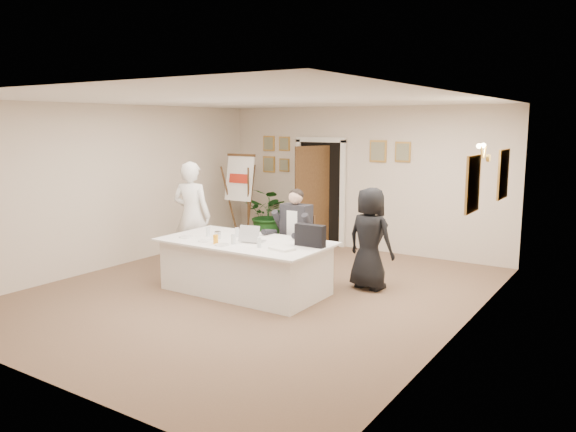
% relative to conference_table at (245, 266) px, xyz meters
% --- Properties ---
extents(floor, '(7.00, 7.00, 0.00)m').
position_rel_conference_table_xyz_m(floor, '(0.14, 0.08, -0.39)').
color(floor, brown).
rests_on(floor, ground).
extents(ceiling, '(6.00, 7.00, 0.02)m').
position_rel_conference_table_xyz_m(ceiling, '(0.14, 0.08, 2.41)').
color(ceiling, white).
rests_on(ceiling, wall_back).
extents(wall_back, '(6.00, 0.10, 2.80)m').
position_rel_conference_table_xyz_m(wall_back, '(0.14, 3.58, 1.01)').
color(wall_back, beige).
rests_on(wall_back, floor).
extents(wall_front, '(6.00, 0.10, 2.80)m').
position_rel_conference_table_xyz_m(wall_front, '(0.14, -3.42, 1.01)').
color(wall_front, beige).
rests_on(wall_front, floor).
extents(wall_left, '(0.10, 7.00, 2.80)m').
position_rel_conference_table_xyz_m(wall_left, '(-2.86, 0.08, 1.01)').
color(wall_left, beige).
rests_on(wall_left, floor).
extents(wall_right, '(0.10, 7.00, 2.80)m').
position_rel_conference_table_xyz_m(wall_right, '(3.14, 0.08, 1.01)').
color(wall_right, beige).
rests_on(wall_right, floor).
extents(doorway, '(1.14, 0.86, 2.20)m').
position_rel_conference_table_xyz_m(doorway, '(-0.74, 3.40, 0.65)').
color(doorway, black).
rests_on(doorway, floor).
extents(pictures_back_wall, '(3.40, 0.06, 0.80)m').
position_rel_conference_table_xyz_m(pictures_back_wall, '(-0.66, 3.55, 1.46)').
color(pictures_back_wall, '#B88B3E').
rests_on(pictures_back_wall, wall_back).
extents(pictures_right_wall, '(0.06, 2.20, 0.80)m').
position_rel_conference_table_xyz_m(pictures_right_wall, '(3.11, 1.28, 1.36)').
color(pictures_right_wall, '#B88B3E').
rests_on(pictures_right_wall, wall_right).
extents(wall_sconce, '(0.20, 0.30, 0.24)m').
position_rel_conference_table_xyz_m(wall_sconce, '(3.04, 1.28, 1.71)').
color(wall_sconce, gold).
rests_on(wall_sconce, wall_right).
extents(conference_table, '(2.51, 1.34, 0.78)m').
position_rel_conference_table_xyz_m(conference_table, '(0.00, 0.00, 0.00)').
color(conference_table, white).
rests_on(conference_table, floor).
extents(seated_man, '(0.70, 0.74, 1.49)m').
position_rel_conference_table_xyz_m(seated_man, '(0.30, 0.89, 0.35)').
color(seated_man, black).
rests_on(seated_man, floor).
extents(flip_chart, '(0.64, 0.41, 1.83)m').
position_rel_conference_table_xyz_m(flip_chart, '(-2.02, 2.55, 0.45)').
color(flip_chart, '#392212').
rests_on(flip_chart, floor).
extents(standing_man, '(0.77, 0.60, 1.85)m').
position_rel_conference_table_xyz_m(standing_man, '(-1.58, 0.58, 0.53)').
color(standing_man, white).
rests_on(standing_man, floor).
extents(standing_woman, '(0.83, 0.61, 1.54)m').
position_rel_conference_table_xyz_m(standing_woman, '(1.47, 1.15, 0.38)').
color(standing_woman, black).
rests_on(standing_woman, floor).
extents(potted_palm, '(1.05, 0.92, 1.12)m').
position_rel_conference_table_xyz_m(potted_palm, '(-1.86, 3.28, 0.16)').
color(potted_palm, '#1D581E').
rests_on(potted_palm, floor).
extents(laptop, '(0.37, 0.40, 0.28)m').
position_rel_conference_table_xyz_m(laptop, '(0.16, 0.01, 0.52)').
color(laptop, '#B7BABC').
rests_on(laptop, conference_table).
extents(laptop_bag, '(0.44, 0.12, 0.31)m').
position_rel_conference_table_xyz_m(laptop_bag, '(1.00, 0.18, 0.54)').
color(laptop_bag, black).
rests_on(laptop_bag, conference_table).
extents(paper_stack, '(0.37, 0.29, 0.03)m').
position_rel_conference_table_xyz_m(paper_stack, '(0.79, -0.21, 0.40)').
color(paper_stack, white).
rests_on(paper_stack, conference_table).
extents(plate_left, '(0.21, 0.21, 0.01)m').
position_rel_conference_table_xyz_m(plate_left, '(-0.88, -0.31, 0.39)').
color(plate_left, white).
rests_on(plate_left, conference_table).
extents(plate_mid, '(0.24, 0.24, 0.01)m').
position_rel_conference_table_xyz_m(plate_mid, '(-0.46, -0.36, 0.39)').
color(plate_mid, white).
rests_on(plate_mid, conference_table).
extents(plate_near, '(0.24, 0.24, 0.01)m').
position_rel_conference_table_xyz_m(plate_near, '(-0.08, -0.44, 0.39)').
color(plate_near, white).
rests_on(plate_near, conference_table).
extents(glass_a, '(0.07, 0.07, 0.14)m').
position_rel_conference_table_xyz_m(glass_a, '(-0.68, -0.04, 0.45)').
color(glass_a, silver).
rests_on(glass_a, conference_table).
extents(glass_b, '(0.07, 0.07, 0.14)m').
position_rel_conference_table_xyz_m(glass_b, '(0.01, -0.28, 0.45)').
color(glass_b, silver).
rests_on(glass_b, conference_table).
extents(glass_c, '(0.07, 0.07, 0.14)m').
position_rel_conference_table_xyz_m(glass_c, '(0.44, -0.25, 0.45)').
color(glass_c, silver).
rests_on(glass_c, conference_table).
extents(glass_d, '(0.07, 0.07, 0.14)m').
position_rel_conference_table_xyz_m(glass_d, '(-0.28, 0.16, 0.45)').
color(glass_d, silver).
rests_on(glass_d, conference_table).
extents(oj_glass, '(0.08, 0.08, 0.13)m').
position_rel_conference_table_xyz_m(oj_glass, '(-0.21, -0.41, 0.45)').
color(oj_glass, '#FF9F15').
rests_on(oj_glass, conference_table).
extents(steel_jug, '(0.12, 0.12, 0.11)m').
position_rel_conference_table_xyz_m(steel_jug, '(-0.42, -0.12, 0.44)').
color(steel_jug, silver).
rests_on(steel_jug, conference_table).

